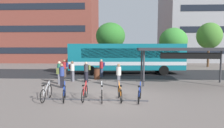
{
  "coord_description": "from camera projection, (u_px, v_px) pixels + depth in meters",
  "views": [
    {
      "loc": [
        0.49,
        -10.33,
        2.84
      ],
      "look_at": [
        -0.1,
        3.94,
        1.54
      ],
      "focal_mm": 29.54,
      "sensor_mm": 36.0,
      "label": 1
    }
  ],
  "objects": [
    {
      "name": "commuter_olive_pack_1",
      "position": [
        61.0,
        74.0,
        12.89
      ],
      "size": [
        0.57,
        0.39,
        1.7
      ],
      "rotation": [
        0.0,
        0.0,
        0.17
      ],
      "color": "black",
      "rests_on": "ground"
    },
    {
      "name": "bus_lane_asphalt",
      "position": [
        115.0,
        73.0,
        19.98
      ],
      "size": [
        80.0,
        7.2,
        0.01
      ],
      "primitive_type": "cube",
      "color": "#232326",
      "rests_on": "ground"
    },
    {
      "name": "commuter_maroon_pack_0",
      "position": [
        72.0,
        70.0,
        15.36
      ],
      "size": [
        0.59,
        0.58,
        1.7
      ],
      "rotation": [
        0.0,
        0.0,
        5.53
      ],
      "color": "#565660",
      "rests_on": "ground"
    },
    {
      "name": "street_tree_0",
      "position": [
        111.0,
        36.0,
        26.47
      ],
      "size": [
        4.2,
        4.2,
        6.37
      ],
      "color": "brown",
      "rests_on": "ground"
    },
    {
      "name": "transit_shelter",
      "position": [
        185.0,
        50.0,
        13.91
      ],
      "size": [
        7.22,
        3.1,
        2.8
      ],
      "rotation": [
        0.0,
        0.0,
        -0.04
      ],
      "color": "#38383D",
      "rests_on": "ground"
    },
    {
      "name": "bike_rack",
      "position": [
        93.0,
        99.0,
        9.87
      ],
      "size": [
        5.9,
        0.24,
        0.7
      ],
      "rotation": [
        0.0,
        0.0,
        -0.03
      ],
      "color": "#47474C",
      "rests_on": "ground"
    },
    {
      "name": "parked_bicycle_red_2",
      "position": [
        85.0,
        93.0,
        9.92
      ],
      "size": [
        0.52,
        1.72,
        0.99
      ],
      "rotation": [
        0.0,
        0.0,
        1.58
      ],
      "color": "black",
      "rests_on": "ground"
    },
    {
      "name": "building_right_wing",
      "position": [
        221.0,
        7.0,
        38.01
      ],
      "size": [
        23.21,
        12.8,
        22.37
      ],
      "color": "gray",
      "rests_on": "ground"
    },
    {
      "name": "parked_bicycle_blue_1",
      "position": [
        64.0,
        93.0,
        9.86
      ],
      "size": [
        0.57,
        1.69,
        0.99
      ],
      "rotation": [
        0.0,
        0.0,
        1.79
      ],
      "color": "black",
      "rests_on": "ground"
    },
    {
      "name": "commuter_olive_pack_4",
      "position": [
        86.0,
        70.0,
        14.92
      ],
      "size": [
        0.58,
        0.59,
        1.68
      ],
      "rotation": [
        0.0,
        0.0,
        3.97
      ],
      "color": "black",
      "rests_on": "ground"
    },
    {
      "name": "street_tree_2",
      "position": [
        173.0,
        41.0,
        25.46
      ],
      "size": [
        3.8,
        3.8,
        5.52
      ],
      "color": "brown",
      "rests_on": "ground"
    },
    {
      "name": "commuter_navy_pack_5",
      "position": [
        65.0,
        67.0,
        17.61
      ],
      "size": [
        0.58,
        0.59,
        1.67
      ],
      "rotation": [
        0.0,
        0.0,
        3.96
      ],
      "color": "#47382D",
      "rests_on": "ground"
    },
    {
      "name": "parked_bicycle_blue_5",
      "position": [
        140.0,
        94.0,
        9.7
      ],
      "size": [
        0.53,
        1.7,
        0.99
      ],
      "rotation": [
        0.0,
        0.0,
        1.38
      ],
      "color": "black",
      "rests_on": "ground"
    },
    {
      "name": "ground",
      "position": [
        111.0,
        97.0,
        10.56
      ],
      "size": [
        200.0,
        200.0,
        0.0
      ],
      "primitive_type": "plane",
      "color": "#6B605B"
    },
    {
      "name": "trash_bin",
      "position": [
        97.0,
        73.0,
        16.36
      ],
      "size": [
        0.55,
        0.55,
        1.03
      ],
      "color": "#4C2819",
      "rests_on": "ground"
    },
    {
      "name": "street_tree_1",
      "position": [
        209.0,
        36.0,
        26.41
      ],
      "size": [
        3.44,
        3.44,
        6.36
      ],
      "color": "brown",
      "rests_on": "ground"
    },
    {
      "name": "commuter_red_pack_2",
      "position": [
        60.0,
        71.0,
        14.21
      ],
      "size": [
        0.6,
        0.49,
        1.78
      ],
      "rotation": [
        0.0,
        0.0,
        3.55
      ],
      "color": "#565660",
      "rests_on": "ground"
    },
    {
      "name": "commuter_maroon_pack_6",
      "position": [
        119.0,
        74.0,
        13.14
      ],
      "size": [
        0.38,
        0.56,
        1.69
      ],
      "rotation": [
        0.0,
        0.0,
        4.85
      ],
      "color": "#565660",
      "rests_on": "ground"
    },
    {
      "name": "building_left_wing",
      "position": [
        51.0,
        24.0,
        37.14
      ],
      "size": [
        17.88,
        10.93,
        15.12
      ],
      "color": "brown",
      "rests_on": "ground"
    },
    {
      "name": "parked_bicycle_silver_3",
      "position": [
        102.0,
        94.0,
        9.81
      ],
      "size": [
        0.52,
        1.72,
        0.99
      ],
      "rotation": [
        0.0,
        0.0,
        1.67
      ],
      "color": "black",
      "rests_on": "ground"
    },
    {
      "name": "commuter_navy_pack_3",
      "position": [
        102.0,
        67.0,
        17.63
      ],
      "size": [
        0.57,
        0.6,
        1.69
      ],
      "rotation": [
        0.0,
        0.0,
        4.04
      ],
      "color": "#2D3851",
      "rests_on": "ground"
    },
    {
      "name": "parked_bicycle_orange_4",
      "position": [
        120.0,
        93.0,
        9.85
      ],
      "size": [
        0.52,
        1.72,
        0.99
      ],
      "rotation": [
        0.0,
        0.0,
        1.68
      ],
      "color": "black",
      "rests_on": "ground"
    },
    {
      "name": "parked_bicycle_silver_0",
      "position": [
        46.0,
        93.0,
        9.91
      ],
      "size": [
        0.52,
        1.72,
        0.99
      ],
      "rotation": [
        0.0,
        0.0,
        1.6
      ],
      "color": "black",
      "rests_on": "ground"
    },
    {
      "name": "city_bus",
      "position": [
        126.0,
        57.0,
        19.77
      ],
      "size": [
        12.13,
        3.16,
        3.2
      ],
      "rotation": [
        0.0,
        0.0,
        3.19
      ],
      "color": "#0F6070",
      "rests_on": "ground"
    }
  ]
}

